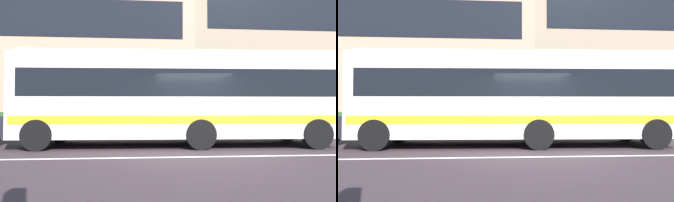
{
  "view_description": "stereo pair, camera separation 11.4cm",
  "coord_description": "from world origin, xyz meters",
  "views": [
    {
      "loc": [
        -1.6,
        -7.9,
        1.37
      ],
      "look_at": [
        -0.75,
        2.66,
        1.62
      ],
      "focal_mm": 30.55,
      "sensor_mm": 36.0,
      "label": 1
    },
    {
      "loc": [
        -1.49,
        -7.91,
        1.37
      ],
      "look_at": [
        -0.75,
        2.66,
        1.62
      ],
      "focal_mm": 30.55,
      "sensor_mm": 36.0,
      "label": 2
    }
  ],
  "objects": [
    {
      "name": "transit_bus",
      "position": [
        -0.42,
        2.5,
        1.82
      ],
      "size": [
        11.25,
        2.9,
        3.31
      ],
      "color": "silver",
      "rests_on": "ground_plane"
    },
    {
      "name": "ground_plane",
      "position": [
        0.0,
        0.0,
        0.0
      ],
      "size": [
        160.0,
        160.0,
        0.0
      ],
      "primitive_type": "plane",
      "color": "#382C30"
    },
    {
      "name": "hedge_row_far",
      "position": [
        -2.51,
        6.35,
        0.59
      ],
      "size": [
        23.25,
        1.1,
        1.17
      ],
      "primitive_type": "cube",
      "color": "#2C6324",
      "rests_on": "ground_plane"
    },
    {
      "name": "apartment_block_right",
      "position": [
        11.93,
        14.97,
        6.84
      ],
      "size": [
        20.6,
        9.37,
        13.69
      ],
      "color": "tan",
      "rests_on": "ground_plane"
    },
    {
      "name": "apartment_block_left",
      "position": [
        -8.54,
        14.97,
        6.06
      ],
      "size": [
        20.33,
        9.37,
        12.12
      ],
      "color": "tan",
      "rests_on": "ground_plane"
    },
    {
      "name": "lane_centre_line",
      "position": [
        0.0,
        0.0,
        0.0
      ],
      "size": [
        60.0,
        0.16,
        0.01
      ],
      "primitive_type": "cube",
      "color": "silver",
      "rests_on": "ground_plane"
    }
  ]
}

